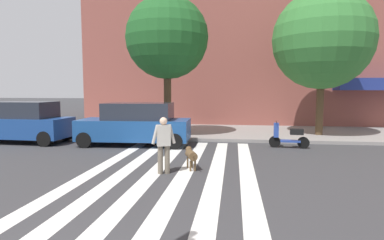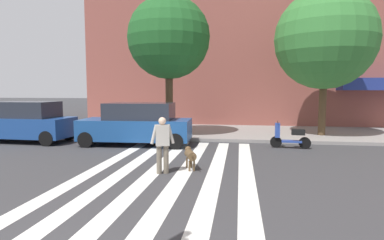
{
  "view_description": "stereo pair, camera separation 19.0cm",
  "coord_description": "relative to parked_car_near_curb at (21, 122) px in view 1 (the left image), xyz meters",
  "views": [
    {
      "loc": [
        2.38,
        -2.6,
        2.41
      ],
      "look_at": [
        0.93,
        8.29,
        1.37
      ],
      "focal_mm": 29.59,
      "sensor_mm": 36.0,
      "label": 1
    },
    {
      "loc": [
        2.57,
        -2.57,
        2.41
      ],
      "look_at": [
        0.93,
        8.29,
        1.37
      ],
      "focal_mm": 29.59,
      "sensor_mm": 36.0,
      "label": 2
    }
  ],
  "objects": [
    {
      "name": "pedestrian_dog_walker",
      "position": [
        7.73,
        -4.53,
        0.0
      ],
      "size": [
        0.69,
        0.36,
        1.64
      ],
      "color": "#6B6051",
      "rests_on": "ground_plane"
    },
    {
      "name": "parked_car_behind_first",
      "position": [
        5.46,
        0.0,
        -0.01
      ],
      "size": [
        4.86,
        2.13,
        1.85
      ],
      "color": "navy",
      "rests_on": "ground_plane"
    },
    {
      "name": "street_tree_nearest",
      "position": [
        6.43,
        2.2,
        4.03
      ],
      "size": [
        4.06,
        4.06,
        6.86
      ],
      "color": "#4C3823",
      "rests_on": "sidewalk_far"
    },
    {
      "name": "crosswalk_stripes",
      "position": [
        7.88,
        -4.73,
        -0.92
      ],
      "size": [
        4.95,
        11.36,
        0.01
      ],
      "color": "silver",
      "rests_on": "ground_plane"
    },
    {
      "name": "sidewalk_far",
      "position": [
        7.35,
        4.25,
        -0.85
      ],
      "size": [
        80.0,
        6.0,
        0.15
      ],
      "primitive_type": "cube",
      "color": "gray",
      "rests_on": "ground_plane"
    },
    {
      "name": "parked_scooter",
      "position": [
        12.01,
        0.15,
        -0.45
      ],
      "size": [
        1.63,
        0.5,
        1.11
      ],
      "color": "black",
      "rests_on": "ground_plane"
    },
    {
      "name": "parked_car_near_curb",
      "position": [
        0.0,
        0.0,
        0.0
      ],
      "size": [
        4.6,
        2.01,
        1.88
      ],
      "color": "navy",
      "rests_on": "ground_plane"
    },
    {
      "name": "dog_on_leash",
      "position": [
        8.44,
        -3.9,
        -0.48
      ],
      "size": [
        0.48,
        0.98,
        0.65
      ],
      "color": "brown",
      "rests_on": "ground_plane"
    },
    {
      "name": "ground_plane",
      "position": [
        7.35,
        -4.73,
        -0.92
      ],
      "size": [
        160.0,
        160.0,
        0.0
      ],
      "primitive_type": "plane",
      "color": "#353538"
    },
    {
      "name": "street_tree_middle",
      "position": [
        14.01,
        3.32,
        3.95
      ],
      "size": [
        4.89,
        4.89,
        7.19
      ],
      "color": "#4C3823",
      "rests_on": "sidewalk_far"
    }
  ]
}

